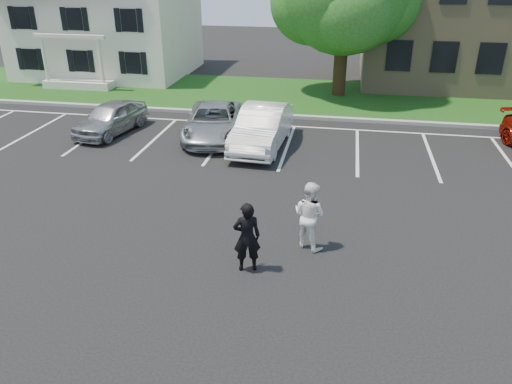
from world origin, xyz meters
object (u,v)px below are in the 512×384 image
Objects in this scene: house at (106,11)px; car_silver_minivan at (214,122)px; man_black_suit at (247,237)px; car_silver_west at (111,118)px; car_white_sedan at (262,127)px; man_white_shirt at (309,215)px.

house is 2.08× the size of car_silver_minivan.
man_black_suit is 10.02m from car_silver_minivan.
car_silver_west is 0.81× the size of car_white_sedan.
man_white_shirt reaches higher than car_silver_minivan.
man_white_shirt is at bearing -29.98° from car_silver_west.
car_silver_minivan is at bearing -88.17° from man_black_suit.
house is 2.10× the size of car_white_sedan.
car_white_sedan is at bearing 5.90° from car_silver_west.
car_silver_west is 4.51m from car_silver_minivan.
car_white_sedan is (11.99, -12.10, -3.02)m from house.
car_white_sedan is at bearing -27.45° from car_silver_minivan.
car_silver_minivan is 1.01× the size of car_white_sedan.
man_white_shirt is at bearing -153.10° from man_black_suit.
house reaches higher than car_silver_minivan.
man_black_suit is 1.93m from man_white_shirt.
man_black_suit is at bearing -57.75° from house.
house is at bearing 125.15° from car_silver_west.
man_white_shirt is 0.38× the size of car_white_sedan.
man_black_suit is 0.98× the size of man_white_shirt.
man_black_suit is 8.75m from car_white_sedan.
car_silver_west is at bearing -65.43° from house.
man_black_suit is (13.11, -20.77, -2.92)m from house.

